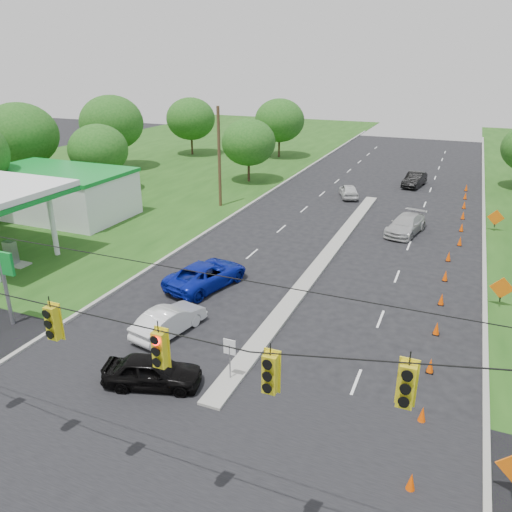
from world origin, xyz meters
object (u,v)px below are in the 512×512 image
at_px(gas_station, 46,192).
at_px(white_sedan, 169,320).
at_px(black_sedan, 152,371).
at_px(blue_pickup, 206,274).

xyz_separation_m(gas_station, white_sedan, (19.08, -11.77, -1.88)).
bearing_deg(black_sedan, gas_station, 35.42).
distance_m(white_sedan, blue_pickup, 5.68).
bearing_deg(white_sedan, black_sedan, 124.32).
bearing_deg(blue_pickup, gas_station, -3.79).
distance_m(black_sedan, white_sedan, 4.36).
bearing_deg(black_sedan, blue_pickup, -2.29).
bearing_deg(blue_pickup, white_sedan, 113.94).
height_order(gas_station, white_sedan, gas_station).
height_order(black_sedan, white_sedan, black_sedan).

